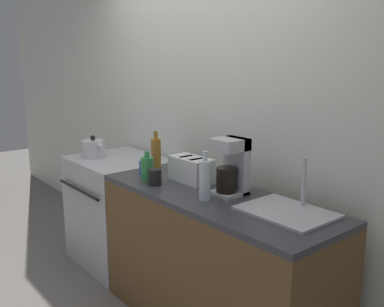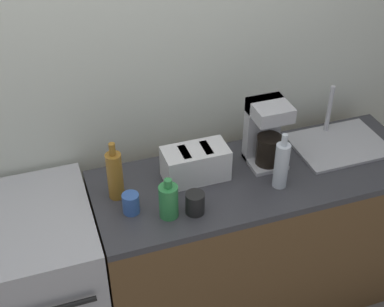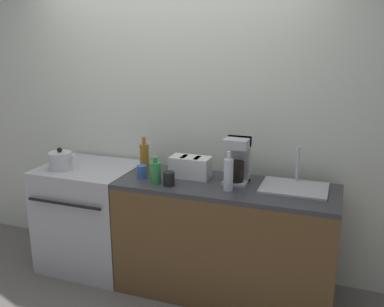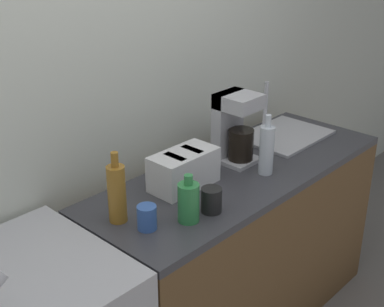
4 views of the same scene
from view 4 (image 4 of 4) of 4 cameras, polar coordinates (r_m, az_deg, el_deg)
wall_back at (r=2.31m, az=-12.05°, el=5.88°), size 8.00×0.05×2.60m
counter_block at (r=2.77m, az=4.89°, el=-10.08°), size 1.64×0.60×0.90m
toaster at (r=2.34m, az=-0.88°, el=-1.70°), size 0.31×0.16×0.16m
coffee_maker at (r=2.57m, az=4.54°, el=2.86°), size 0.18×0.19×0.34m
sink_tray at (r=2.95m, az=9.74°, el=2.12°), size 0.47×0.36×0.28m
bottle_clear at (r=2.47m, az=7.96°, el=0.45°), size 0.07×0.07×0.29m
bottle_amber at (r=2.08m, az=-8.03°, el=-4.17°), size 0.07×0.07×0.29m
bottle_green at (r=2.08m, az=-0.38°, el=-5.17°), size 0.09×0.09×0.20m
cup_blue at (r=2.05m, az=-4.84°, el=-6.81°), size 0.08×0.08×0.10m
cup_black at (r=2.16m, az=2.08°, el=-4.98°), size 0.09×0.09×0.10m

